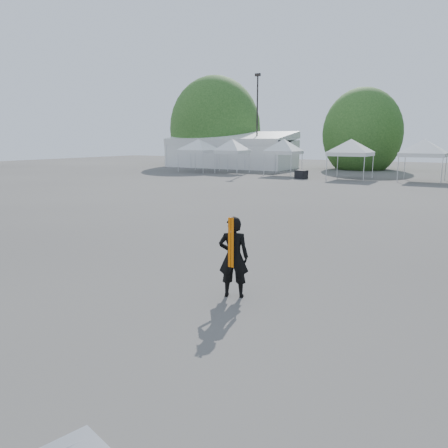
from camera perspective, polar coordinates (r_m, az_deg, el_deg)
The scene contains 12 objects.
ground at distance 11.49m, azimuth 7.47°, elevation -5.76°, with size 120.00×120.00×0.00m, color #474442.
marquee at distance 52.27m, azimuth 0.83°, elevation 9.55°, with size 15.00×6.25×4.23m.
light_pole_west at distance 49.52m, azimuth 4.36°, elevation 13.83°, with size 0.60×0.25×10.30m.
tree_far_w at distance 56.90m, azimuth -1.16°, elevation 12.25°, with size 4.80×4.80×7.30m.
tree_mid_w at distance 51.62m, azimuth 17.61°, elevation 11.20°, with size 4.16×4.16×6.33m.
tent_a at distance 45.63m, azimuth -3.32°, elevation 10.68°, with size 4.64×4.64×3.88m.
tent_b at distance 43.70m, azimuth 1.09°, elevation 10.68°, with size 3.83×3.83×3.88m.
tent_c at distance 41.51m, azimuth 7.81°, elevation 10.57°, with size 4.07×4.07×3.88m.
tent_d at distance 38.68m, azimuth 16.29°, elevation 10.22°, with size 4.62×4.62×3.88m.
tent_e at distance 38.51m, azimuth 24.71°, elevation 9.66°, with size 4.72×4.72×3.88m.
man at distance 9.18m, azimuth 1.25°, elevation -4.31°, with size 0.74×0.63×1.74m.
crate_west at distance 37.90m, azimuth 10.06°, elevation 6.39°, with size 0.92×0.72×0.72m, color black.
Camera 1 is at (4.37, -10.11, 3.30)m, focal length 35.00 mm.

